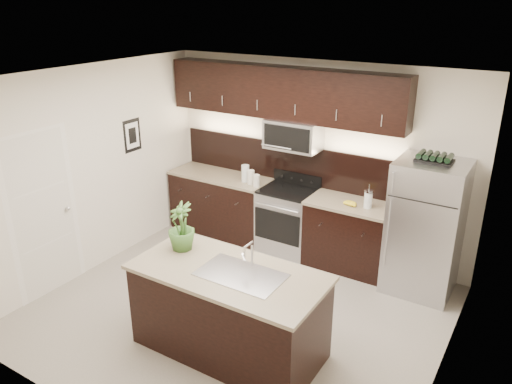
{
  "coord_description": "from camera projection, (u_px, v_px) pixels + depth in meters",
  "views": [
    {
      "loc": [
        2.79,
        -4.11,
        3.47
      ],
      "look_at": [
        -0.08,
        0.55,
        1.31
      ],
      "focal_mm": 35.0,
      "sensor_mm": 36.0,
      "label": 1
    }
  ],
  "objects": [
    {
      "name": "wine_rack",
      "position": [
        435.0,
        158.0,
        5.73
      ],
      "size": [
        0.42,
        0.26,
        0.1
      ],
      "color": "black",
      "rests_on": "refrigerator"
    },
    {
      "name": "island",
      "position": [
        229.0,
        311.0,
        5.09
      ],
      "size": [
        1.96,
        0.96,
        0.94
      ],
      "color": "black",
      "rests_on": "ground"
    },
    {
      "name": "refrigerator",
      "position": [
        425.0,
        228.0,
        6.05
      ],
      "size": [
        0.81,
        0.73,
        1.69
      ],
      "primitive_type": "cube",
      "color": "#B2B2B7",
      "rests_on": "ground"
    },
    {
      "name": "canisters",
      "position": [
        249.0,
        176.0,
        7.18
      ],
      "size": [
        0.35,
        0.2,
        0.25
      ],
      "rotation": [
        0.0,
        0.0,
        -0.38
      ],
      "color": "silver",
      "rests_on": "counter_run"
    },
    {
      "name": "french_press",
      "position": [
        368.0,
        199.0,
        6.35
      ],
      "size": [
        0.11,
        0.11,
        0.31
      ],
      "rotation": [
        0.0,
        0.0,
        0.13
      ],
      "color": "silver",
      "rests_on": "counter_run"
    },
    {
      "name": "upper_fixtures",
      "position": [
        284.0,
        101.0,
        6.77
      ],
      "size": [
        3.49,
        0.4,
        1.66
      ],
      "color": "black",
      "rests_on": "counter_run"
    },
    {
      "name": "plant",
      "position": [
        181.0,
        226.0,
        5.26
      ],
      "size": [
        0.38,
        0.38,
        0.52
      ],
      "primitive_type": "imported",
      "rotation": [
        0.0,
        0.0,
        -0.38
      ],
      "color": "#376026",
      "rests_on": "island"
    },
    {
      "name": "sink_faucet",
      "position": [
        241.0,
        273.0,
        4.85
      ],
      "size": [
        0.84,
        0.5,
        0.28
      ],
      "color": "silver",
      "rests_on": "island"
    },
    {
      "name": "room_walls",
      "position": [
        225.0,
        175.0,
        5.29
      ],
      "size": [
        4.52,
        4.02,
        2.71
      ],
      "color": "silver",
      "rests_on": "ground"
    },
    {
      "name": "bananas",
      "position": [
        347.0,
        202.0,
        6.48
      ],
      "size": [
        0.21,
        0.17,
        0.06
      ],
      "primitive_type": "ellipsoid",
      "rotation": [
        0.0,
        0.0,
        -0.17
      ],
      "color": "yellow",
      "rests_on": "counter_run"
    },
    {
      "name": "counter_run",
      "position": [
        275.0,
        216.0,
        7.27
      ],
      "size": [
        3.51,
        0.65,
        0.94
      ],
      "color": "black",
      "rests_on": "ground"
    },
    {
      "name": "ground",
      "position": [
        237.0,
        311.0,
        5.89
      ],
      "size": [
        4.5,
        4.5,
        0.0
      ],
      "primitive_type": "plane",
      "color": "gray",
      "rests_on": "ground"
    }
  ]
}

